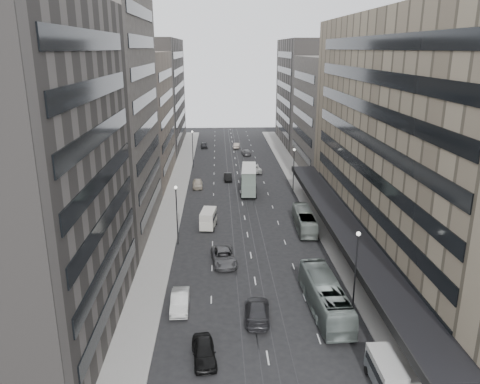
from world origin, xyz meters
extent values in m
plane|color=black|center=(0.00, 0.00, 0.00)|extent=(220.00, 220.00, 0.00)
cube|color=gray|center=(12.00, 37.50, 0.07)|extent=(4.00, 125.00, 0.15)
cube|color=gray|center=(-12.00, 37.50, 0.07)|extent=(4.00, 125.00, 0.15)
cube|color=gray|center=(21.50, 8.00, 15.00)|extent=(15.00, 60.00, 30.00)
cube|color=black|center=(12.00, 8.00, 4.00)|extent=(4.40, 60.00, 0.50)
cube|color=#47433E|center=(21.50, 52.00, 12.00)|extent=(15.00, 28.00, 24.00)
cube|color=#5A5551|center=(21.50, 82.00, 14.00)|extent=(15.00, 32.00, 28.00)
cube|color=#5A5551|center=(-21.50, -8.00, 15.00)|extent=(15.00, 28.00, 30.00)
cube|color=#47433E|center=(-21.50, 19.00, 17.00)|extent=(15.00, 26.00, 34.00)
cube|color=gray|center=(-21.50, 46.00, 12.50)|extent=(15.00, 28.00, 25.00)
cube|color=#5A5551|center=(-21.50, 79.00, 14.00)|extent=(15.00, 38.00, 28.00)
cylinder|color=#262628|center=(9.70, -5.00, 4.00)|extent=(0.16, 0.16, 8.00)
sphere|color=silver|center=(9.70, -5.00, 8.10)|extent=(0.44, 0.44, 0.44)
cylinder|color=#262628|center=(9.70, 35.00, 4.00)|extent=(0.16, 0.16, 8.00)
sphere|color=silver|center=(9.70, 35.00, 8.10)|extent=(0.44, 0.44, 0.44)
cylinder|color=#262628|center=(-9.70, 12.00, 4.00)|extent=(0.16, 0.16, 8.00)
sphere|color=silver|center=(-9.70, 12.00, 8.10)|extent=(0.44, 0.44, 0.44)
cylinder|color=#262628|center=(-9.70, 55.00, 4.00)|extent=(0.16, 0.16, 8.00)
sphere|color=silver|center=(-9.70, 55.00, 8.10)|extent=(0.44, 0.44, 0.44)
imported|color=gray|center=(6.54, -5.80, 1.70)|extent=(3.34, 12.32, 3.40)
imported|color=gray|center=(8.50, 16.65, 1.42)|extent=(2.73, 10.26, 2.84)
cube|color=slate|center=(1.50, 35.08, 1.65)|extent=(3.15, 9.16, 2.30)
cube|color=slate|center=(1.50, 35.08, 3.80)|extent=(3.07, 8.79, 2.00)
cube|color=silver|center=(1.50, 35.08, 4.86)|extent=(3.15, 9.16, 0.12)
cylinder|color=black|center=(0.02, 31.94, 0.50)|extent=(0.35, 1.02, 1.00)
cylinder|color=black|center=(2.51, 31.76, 0.50)|extent=(0.35, 1.02, 1.00)
cylinder|color=black|center=(0.49, 38.41, 0.50)|extent=(0.35, 1.02, 1.00)
cylinder|color=black|center=(2.98, 38.22, 0.50)|extent=(0.35, 1.02, 1.00)
cube|color=#505557|center=(8.83, -17.04, 0.96)|extent=(1.96, 4.67, 1.22)
cube|color=#A6A5A1|center=(8.83, -17.04, 2.04)|extent=(1.92, 4.58, 0.96)
cylinder|color=black|center=(7.86, -15.50, 0.35)|extent=(0.20, 0.70, 0.70)
cylinder|color=black|center=(9.81, -15.50, 0.35)|extent=(0.20, 0.70, 0.70)
cube|color=silver|center=(-5.65, 17.82, 1.03)|extent=(2.56, 4.63, 1.35)
cube|color=beige|center=(-5.65, 17.82, 2.24)|extent=(2.51, 4.53, 1.06)
cylinder|color=black|center=(-6.83, 16.52, 0.35)|extent=(0.29, 0.72, 0.70)
cylinder|color=black|center=(-4.87, 16.25, 0.35)|extent=(0.29, 0.72, 0.70)
cylinder|color=black|center=(-6.43, 19.40, 0.35)|extent=(0.29, 0.72, 0.70)
cylinder|color=black|center=(-4.47, 19.13, 0.35)|extent=(0.29, 0.72, 0.70)
imported|color=black|center=(-5.49, -13.00, 0.82)|extent=(2.49, 5.02, 1.64)
imported|color=silver|center=(-8.16, -4.61, 0.84)|extent=(1.86, 5.14, 1.69)
imported|color=#4E4E50|center=(-3.53, 5.80, 0.85)|extent=(3.47, 6.37, 1.69)
imported|color=#2A2A2D|center=(-0.39, -6.82, 0.86)|extent=(2.86, 6.08, 1.71)
imported|color=#BEB29D|center=(-8.08, 39.08, 0.81)|extent=(2.13, 4.81, 1.61)
imported|color=black|center=(-2.15, 43.95, 0.72)|extent=(1.67, 4.40, 1.43)
imported|color=silver|center=(3.46, 50.30, 0.86)|extent=(3.47, 6.45, 1.72)
imported|color=#5A5A5D|center=(2.97, 67.58, 0.68)|extent=(2.32, 4.86, 1.37)
imported|color=#2A2B2D|center=(-7.83, 76.70, 0.74)|extent=(2.05, 4.43, 1.47)
imported|color=#B6A797|center=(0.90, 75.80, 0.73)|extent=(1.89, 4.51, 1.45)
imported|color=black|center=(12.85, -16.81, 0.98)|extent=(0.72, 0.64, 1.65)
camera|label=1|loc=(-4.03, -47.26, 25.63)|focal=35.00mm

